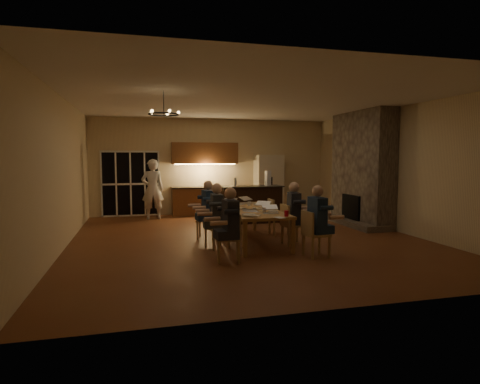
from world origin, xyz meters
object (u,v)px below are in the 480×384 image
Objects in this scene: redcup_mid at (231,205)px; bar_bottle at (235,182)px; person_right_mid at (294,213)px; laptop_a at (252,210)px; mug_front at (254,210)px; mug_mid at (249,204)px; mug_back at (230,203)px; dining_table at (251,225)px; person_left_near at (230,225)px; person_left_mid at (217,216)px; plate_far at (258,204)px; chair_right_far at (279,217)px; bar_island at (251,204)px; plate_near at (273,211)px; refrigerator at (269,184)px; standing_person at (153,189)px; laptop_e at (230,199)px; plate_left at (248,214)px; laptop_b at (271,208)px; bar_blender at (268,178)px; chair_right_near at (316,234)px; chandelier at (164,114)px; chair_left_near at (228,237)px; can_silver at (264,210)px; person_left_far at (208,210)px; person_right_near at (317,221)px; redcup_near at (286,213)px; can_cola at (231,200)px; laptop_d at (262,204)px; laptop_f at (249,199)px; chair_left_far at (206,220)px; laptop_c at (238,204)px.

bar_bottle reaches higher than redcup_mid.
person_right_mid reaches higher than laptop_a.
mug_front is 1.00× the size of mug_mid.
laptop_a is 3.20× the size of mug_back.
person_left_near reaches higher than dining_table.
person_left_near and person_left_mid have the same top height.
person_right_mid reaches higher than plate_far.
mug_back is at bearing 83.10° from chair_right_far.
plate_near is at bearing -99.65° from bar_island.
refrigerator is 8.96× the size of plate_near.
laptop_e is at bearing 122.04° from standing_person.
person_right_mid is 1.19m from plate_left.
laptop_b is 0.73× the size of bar_blender.
redcup_mid is at bearing 126.60° from laptop_b.
chair_right_near is at bearing -78.93° from plate_far.
chair_right_near is 2.41m from plate_far.
chair_right_far is 3.88m from chandelier.
laptop_a is (1.68, -0.38, -1.89)m from chandelier.
mug_mid is (1.00, 2.15, 0.36)m from chair_left_near.
person_left_mid is at bearing 50.93° from chair_right_near.
chair_right_far is (0.90, 0.62, 0.07)m from dining_table.
plate_far is at bearing -4.69° from mug_back.
mug_back is (-1.04, -1.81, 0.26)m from bar_island.
chandelier reaches higher than can_silver.
laptop_e is (0.65, 0.56, 0.17)m from person_left_far.
person_right_mid reaches higher than dining_table.
laptop_b is 1.95m from laptop_e.
person_right_near is 2.64m from mug_back.
can_cola is (-0.52, 2.60, 0.00)m from redcup_near.
laptop_d is at bearing 60.51° from person_right_mid.
laptop_f is at bearing 38.11° from chandelier.
refrigerator is 7.51× the size of plate_left.
person_right_near is 0.74× the size of standing_person.
bar_island is 2.56m from chair_left_far.
chandelier is at bearing 178.23° from can_silver.
bar_island reaches higher than plate_left.
laptop_e and laptop_f have the same top height.
refrigerator is 4.31m from mug_back.
laptop_c is at bearing 31.72° from person_right_near.
laptop_f is 0.96m from redcup_mid.
person_left_near is at bearing 89.43° from person_right_near.
bar_bottle is at bearing -131.15° from refrigerator.
person_right_mid reaches higher than redcup_mid.
laptop_d is at bearing -80.37° from mug_mid.
plate_near is at bearing 114.09° from laptop_c.
chair_right_far is at bearing 130.87° from standing_person.
chair_right_far is at bearing 34.47° from dining_table.
can_cola is 2.22m from plate_left.
bar_island is at bearing 73.28° from plate_left.
plate_far is at bearing 148.94° from person_left_near.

